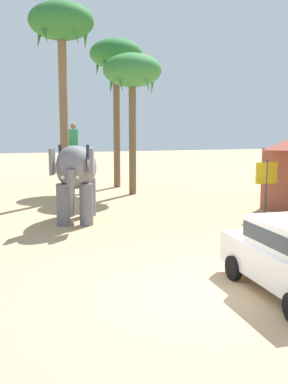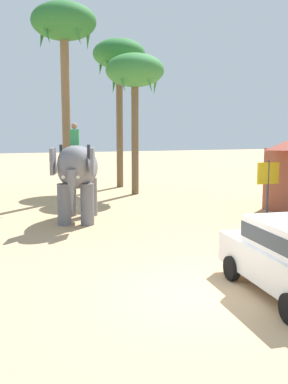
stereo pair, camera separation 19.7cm
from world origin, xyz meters
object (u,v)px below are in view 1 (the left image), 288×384
(palm_tree_behind_elephant, at_px, (116,59))
(palm_tree_far_back, at_px, (132,74))
(signboard_yellow, at_px, (266,177))
(elephant_with_mahout, at_px, (76,172))
(palm_tree_left_of_road, at_px, (61,29))

(palm_tree_behind_elephant, relative_size, palm_tree_far_back, 1.18)
(palm_tree_far_back, distance_m, signboard_yellow, 9.96)
(signboard_yellow, bearing_deg, elephant_with_mahout, 167.69)
(palm_tree_left_of_road, xyz_separation_m, palm_tree_far_back, (3.94, 0.97, -1.90))
(palm_tree_behind_elephant, distance_m, signboard_yellow, 13.26)
(palm_tree_left_of_road, distance_m, palm_tree_far_back, 4.48)
(elephant_with_mahout, height_order, palm_tree_left_of_road, palm_tree_left_of_road)
(palm_tree_behind_elephant, distance_m, palm_tree_far_back, 3.48)
(elephant_with_mahout, xyz_separation_m, palm_tree_far_back, (4.36, 6.34, 4.62))
(palm_tree_left_of_road, bearing_deg, palm_tree_far_back, 13.79)
(signboard_yellow, bearing_deg, palm_tree_left_of_road, 135.69)
(palm_tree_behind_elephant, xyz_separation_m, palm_tree_far_back, (-0.00, -3.25, -1.26))
(palm_tree_far_back, xyz_separation_m, signboard_yellow, (3.28, -8.01, -4.92))
(elephant_with_mahout, xyz_separation_m, palm_tree_behind_elephant, (4.36, 9.59, 5.88))
(elephant_with_mahout, xyz_separation_m, signboard_yellow, (7.64, -1.67, -0.30))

